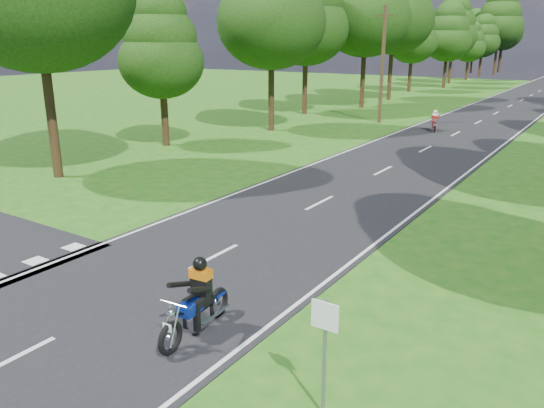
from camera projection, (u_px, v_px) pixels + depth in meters
The scene contains 7 objects.
ground at pixel (162, 284), 12.90m from camera, with size 160.00×160.00×0.00m, color #1A5A14.
main_road at pixel (522, 100), 52.75m from camera, with size 7.00×140.00×0.02m, color black.
road_markings at pixel (517, 102), 51.33m from camera, with size 7.40×140.00×0.01m.
telegraph_pole at pixel (382, 64), 37.18m from camera, with size 1.20×0.26×8.00m.
road_sign at pixel (325, 339), 8.00m from camera, with size 0.45×0.07×2.00m.
rider_near_blue at pixel (195, 298), 10.42m from camera, with size 0.64×1.91×1.59m, color navy, non-canonical shape.
rider_far_red at pixel (435, 121), 34.46m from camera, with size 0.54×1.63×1.35m, color #9A0F0B, non-canonical shape.
Camera 1 is at (8.72, -8.33, 5.66)m, focal length 35.00 mm.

